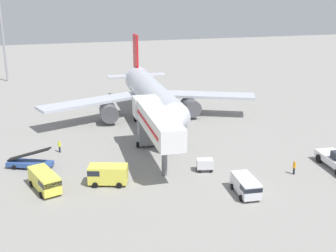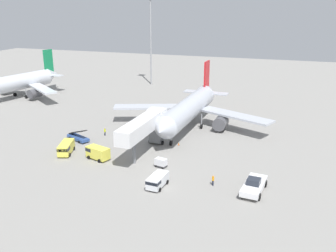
{
  "view_description": "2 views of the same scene",
  "coord_description": "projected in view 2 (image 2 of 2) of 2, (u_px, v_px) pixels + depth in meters",
  "views": [
    {
      "loc": [
        -20.45,
        -38.56,
        21.83
      ],
      "look_at": [
        -3.38,
        19.69,
        2.4
      ],
      "focal_mm": 45.69,
      "sensor_mm": 36.0,
      "label": 1
    },
    {
      "loc": [
        18.99,
        -50.44,
        27.82
      ],
      "look_at": [
        -4.59,
        19.07,
        3.85
      ],
      "focal_mm": 40.78,
      "sensor_mm": 36.0,
      "label": 2
    }
  ],
  "objects": [
    {
      "name": "apron_light_mast",
      "position": [
        150.0,
        23.0,
        128.64
      ],
      "size": [
        2.4,
        2.4,
        30.9
      ],
      "color": "#93969B",
      "rests_on": "ground"
    },
    {
      "name": "belt_loader_truck",
      "position": [
        78.0,
        137.0,
        80.15
      ],
      "size": [
        6.0,
        4.17,
        2.9
      ],
      "color": "#2D4C8E",
      "rests_on": "ground"
    },
    {
      "name": "ground_crew_worker_foreground",
      "position": [
        105.0,
        131.0,
        83.02
      ],
      "size": [
        0.47,
        0.47,
        1.76
      ],
      "color": "#1E2333",
      "rests_on": "ground"
    },
    {
      "name": "service_van_near_center",
      "position": [
        66.0,
        148.0,
        72.97
      ],
      "size": [
        3.7,
        5.88,
        2.14
      ],
      "color": "#E5DB4C",
      "rests_on": "ground"
    },
    {
      "name": "service_van_outer_right",
      "position": [
        97.0,
        152.0,
        70.46
      ],
      "size": [
        4.9,
        3.31,
        2.33
      ],
      "color": "#E5DB4C",
      "rests_on": "ground"
    },
    {
      "name": "service_van_far_left",
      "position": [
        157.0,
        180.0,
        59.8
      ],
      "size": [
        2.59,
        4.75,
        1.94
      ],
      "color": "silver",
      "rests_on": "ground"
    },
    {
      "name": "airplane_background",
      "position": [
        18.0,
        83.0,
        114.71
      ],
      "size": [
        33.17,
        31.8,
        13.28
      ],
      "color": "silver",
      "rests_on": "ground"
    },
    {
      "name": "pushback_tug",
      "position": [
        254.0,
        185.0,
        58.31
      ],
      "size": [
        3.62,
        7.52,
        2.34
      ],
      "color": "white",
      "rests_on": "ground"
    },
    {
      "name": "airplane_at_gate",
      "position": [
        190.0,
        109.0,
        86.85
      ],
      "size": [
        38.31,
        36.69,
        13.49
      ],
      "color": "#B7BCC6",
      "rests_on": "ground"
    },
    {
      "name": "ground_plane",
      "position": [
        157.0,
        188.0,
        59.84
      ],
      "size": [
        300.0,
        300.0,
        0.0
      ],
      "primitive_type": "plane",
      "color": "gray"
    },
    {
      "name": "baggage_cart_rear_right",
      "position": [
        161.0,
        162.0,
        67.14
      ],
      "size": [
        2.25,
        1.67,
        1.59
      ],
      "color": "#38383D",
      "rests_on": "ground"
    },
    {
      "name": "jet_bridge",
      "position": [
        145.0,
        126.0,
        72.02
      ],
      "size": [
        3.82,
        17.08,
        7.28
      ],
      "color": "silver",
      "rests_on": "ground"
    },
    {
      "name": "ground_crew_worker_midground",
      "position": [
        213.0,
        180.0,
        60.35
      ],
      "size": [
        0.41,
        0.41,
        1.81
      ],
      "color": "#1E2333",
      "rests_on": "ground"
    },
    {
      "name": "safety_cone_alpha",
      "position": [
        179.0,
        144.0,
        77.59
      ],
      "size": [
        0.37,
        0.37,
        0.56
      ],
      "color": "black",
      "rests_on": "ground"
    }
  ]
}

